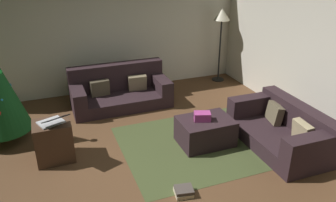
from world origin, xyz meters
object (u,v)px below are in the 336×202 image
Objects in this scene: book_stack at (184,191)px; corner_lamp at (222,20)px; tv_remote at (197,117)px; gift_box at (202,116)px; ottoman at (205,131)px; couch_left at (119,91)px; side_table at (54,141)px; laptop at (53,121)px; couch_right at (284,130)px.

corner_lamp reaches higher than book_stack.
gift_box is at bearing -59.77° from tv_remote.
gift_box reaches higher than ottoman.
couch_left reaches higher than side_table.
book_stack is at bearing -128.34° from ottoman.
couch_left is at bearing -168.67° from corner_lamp.
tv_remote is at bearing 113.23° from couch_left.
laptop is 2.04m from book_stack.
book_stack is (0.10, -2.95, -0.24)m from couch_left.
book_stack is at bearing 106.48° from couch_right.
couch_right is at bearing -22.52° from tv_remote.
tv_remote is at bearing 117.47° from gift_box.
couch_right is 10.42× the size of tv_remote.
book_stack is (-0.74, -1.02, -0.43)m from gift_box.
ottoman is at bearing -8.19° from laptop.
laptop is at bearing 176.74° from tv_remote.
tv_remote is at bearing 139.10° from ottoman.
book_stack is at bearing -44.44° from side_table.
gift_box is 0.12m from tv_remote.
couch_right reaches higher than book_stack.
couch_left is 2.00m from tv_remote.
gift_box is 1.54× the size of tv_remote.
corner_lamp reaches higher than laptop.
tv_remote is 3.03m from corner_lamp.
side_table reaches higher than ottoman.
tv_remote is (-1.22, 0.58, 0.17)m from couch_right.
couch_right is 3.46m from side_table.
ottoman is 0.27m from tv_remote.
gift_box is at bearing -123.89° from corner_lamp.
side_table reaches higher than tv_remote.
gift_box is 2.22m from side_table.
corner_lamp is (1.56, 2.43, 1.19)m from ottoman.
couch_right is at bearing -22.34° from gift_box.
couch_left is 11.68× the size of tv_remote.
couch_right reaches higher than ottoman.
side_table is at bearing 111.29° from laptop.
laptop is (-2.21, 0.32, 0.44)m from ottoman.
side_table is at bearing 135.56° from book_stack.
couch_right is at bearing -23.38° from ottoman.
corner_lamp is (1.68, 2.33, 0.97)m from tv_remote.
laptop is at bearing 50.75° from couch_left.
gift_box is 0.47× the size of laptop.
side_table is (-2.24, 0.38, 0.09)m from ottoman.
book_stack is at bearing 91.74° from couch_left.
corner_lamp reaches higher than side_table.
side_table is (-2.13, 0.29, -0.13)m from tv_remote.
ottoman is (0.91, -1.93, -0.08)m from couch_left.
couch_left is 2.75m from corner_lamp.
couch_left is at bearing 116.18° from tv_remote.
book_stack is (-0.81, -1.02, -0.16)m from ottoman.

